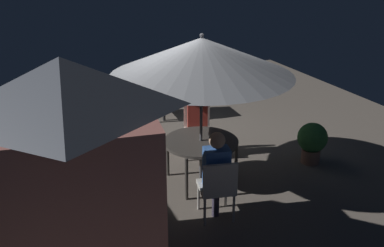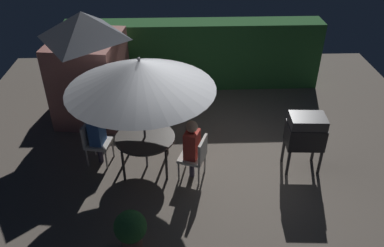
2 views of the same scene
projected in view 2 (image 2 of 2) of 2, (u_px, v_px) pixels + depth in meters
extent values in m
plane|color=#6B6056|center=(200.00, 163.00, 8.03)|extent=(11.00, 11.00, 0.00)
cube|color=#28602D|center=(194.00, 54.00, 10.48)|extent=(6.68, 0.72, 1.78)
cube|color=#B26B60|center=(91.00, 78.00, 9.14)|extent=(1.66, 1.92, 1.94)
pyramid|color=#4C515B|center=(82.00, 25.00, 8.45)|extent=(1.76, 2.03, 0.59)
cube|color=brown|center=(103.00, 70.00, 9.99)|extent=(0.60, 0.11, 1.51)
cylinder|color=#47423D|center=(145.00, 138.00, 7.56)|extent=(1.16, 1.16, 0.04)
cylinder|color=#3C3834|center=(123.00, 166.00, 7.41)|extent=(0.05, 0.05, 0.68)
cylinder|color=#3C3834|center=(166.00, 165.00, 7.43)|extent=(0.05, 0.05, 0.68)
cylinder|color=#3C3834|center=(128.00, 141.00, 8.09)|extent=(0.05, 0.05, 0.68)
cylinder|color=#3C3834|center=(167.00, 140.00, 8.11)|extent=(0.05, 0.05, 0.68)
cylinder|color=#4C4C51|center=(143.00, 118.00, 7.32)|extent=(0.04, 0.04, 2.31)
cone|color=gray|center=(140.00, 75.00, 6.84)|extent=(2.69, 2.69, 0.54)
sphere|color=#4C4C51|center=(139.00, 59.00, 6.67)|extent=(0.06, 0.06, 0.06)
cube|color=black|center=(305.00, 135.00, 7.50)|extent=(0.73, 0.54, 0.45)
cube|color=#2B2B2E|center=(308.00, 121.00, 7.32)|extent=(0.69, 0.51, 0.20)
cylinder|color=#262628|center=(288.00, 163.00, 7.59)|extent=(0.06, 0.06, 0.55)
cylinder|color=#262628|center=(320.00, 162.00, 7.60)|extent=(0.06, 0.06, 0.55)
cylinder|color=#262628|center=(283.00, 150.00, 7.94)|extent=(0.06, 0.06, 0.55)
cylinder|color=#262628|center=(313.00, 149.00, 7.96)|extent=(0.06, 0.06, 0.55)
cube|color=silver|center=(192.00, 157.00, 7.46)|extent=(0.59, 0.59, 0.06)
cube|color=silver|center=(203.00, 150.00, 7.28)|extent=(0.21, 0.45, 0.45)
cylinder|color=#AFABA3|center=(199.00, 175.00, 7.37)|extent=(0.04, 0.04, 0.45)
cylinder|color=#AFABA3|center=(205.00, 162.00, 7.69)|extent=(0.04, 0.04, 0.45)
cylinder|color=#AFABA3|center=(179.00, 171.00, 7.47)|extent=(0.04, 0.04, 0.45)
cylinder|color=#AFABA3|center=(185.00, 158.00, 7.79)|extent=(0.04, 0.04, 0.45)
cube|color=silver|center=(99.00, 143.00, 7.83)|extent=(0.54, 0.54, 0.06)
cube|color=silver|center=(87.00, 133.00, 7.74)|extent=(0.14, 0.46, 0.45)
cylinder|color=#AFABA3|center=(94.00, 146.00, 8.15)|extent=(0.04, 0.04, 0.45)
cylinder|color=#AFABA3|center=(87.00, 157.00, 7.82)|extent=(0.04, 0.04, 0.45)
cylinder|color=#AFABA3|center=(113.00, 148.00, 8.09)|extent=(0.04, 0.04, 0.45)
cylinder|color=#AFABA3|center=(106.00, 159.00, 7.76)|extent=(0.04, 0.04, 0.45)
cylinder|color=#936651|center=(132.00, 242.00, 6.17)|extent=(0.32, 0.32, 0.25)
sphere|color=#2D6B33|center=(130.00, 227.00, 5.98)|extent=(0.51, 0.51, 0.51)
cube|color=#CC3D33|center=(192.00, 144.00, 7.29)|extent=(0.34, 0.40, 0.55)
sphere|color=tan|center=(192.00, 127.00, 7.07)|extent=(0.22, 0.22, 0.22)
cylinder|color=#383347|center=(192.00, 166.00, 7.57)|extent=(0.10, 0.10, 0.48)
cube|color=#3866B2|center=(97.00, 131.00, 7.67)|extent=(0.30, 0.38, 0.55)
sphere|color=tan|center=(94.00, 114.00, 7.45)|extent=(0.22, 0.22, 0.22)
cylinder|color=#383347|center=(100.00, 152.00, 7.95)|extent=(0.10, 0.10, 0.48)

